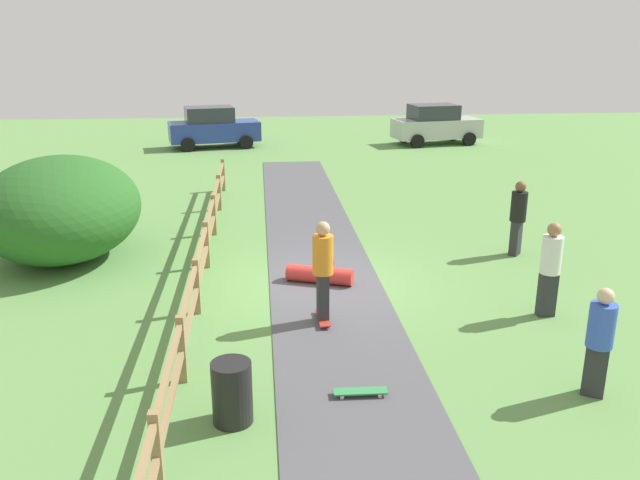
{
  "coord_description": "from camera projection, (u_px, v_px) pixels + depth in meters",
  "views": [
    {
      "loc": [
        -1.33,
        -12.8,
        5.11
      ],
      "look_at": [
        -0.12,
        -0.01,
        1.0
      ],
      "focal_mm": 35.98,
      "sensor_mm": 36.0,
      "label": 1
    }
  ],
  "objects": [
    {
      "name": "skater_riding",
      "position": [
        323.0,
        266.0,
        11.63
      ],
      "size": [
        0.39,
        0.81,
        1.93
      ],
      "color": "#B23326",
      "rests_on": "asphalt_path"
    },
    {
      "name": "bystander_black",
      "position": [
        518.0,
        215.0,
        15.35
      ],
      "size": [
        0.54,
        0.54,
        1.83
      ],
      "color": "#2D2D33",
      "rests_on": "ground_plane"
    },
    {
      "name": "asphalt_path",
      "position": [
        325.0,
        283.0,
        13.81
      ],
      "size": [
        2.4,
        28.0,
        0.02
      ],
      "primitive_type": "cube",
      "color": "#515156",
      "rests_on": "ground_plane"
    },
    {
      "name": "skateboard_loose",
      "position": [
        360.0,
        391.0,
        9.47
      ],
      "size": [
        0.8,
        0.22,
        0.08
      ],
      "color": "#338C4C",
      "rests_on": "asphalt_path"
    },
    {
      "name": "wooden_fence",
      "position": [
        202.0,
        258.0,
        13.38
      ],
      "size": [
        0.12,
        18.12,
        1.1
      ],
      "color": "#997A51",
      "rests_on": "ground_plane"
    },
    {
      "name": "bush_large",
      "position": [
        61.0,
        209.0,
        15.05
      ],
      "size": [
        3.64,
        4.37,
        2.45
      ],
      "primitive_type": "ellipsoid",
      "color": "#286023",
      "rests_on": "ground_plane"
    },
    {
      "name": "skater_fallen",
      "position": [
        321.0,
        274.0,
        13.84
      ],
      "size": [
        1.47,
        1.33,
        0.36
      ],
      "color": "red",
      "rests_on": "asphalt_path"
    },
    {
      "name": "ground_plane",
      "position": [
        325.0,
        284.0,
        13.81
      ],
      "size": [
        60.0,
        60.0,
        0.0
      ],
      "primitive_type": "plane",
      "color": "#60934C"
    },
    {
      "name": "bystander_white",
      "position": [
        550.0,
        265.0,
        11.95
      ],
      "size": [
        0.38,
        0.38,
        1.84
      ],
      "color": "#2D2D33",
      "rests_on": "ground_plane"
    },
    {
      "name": "parked_car_blue",
      "position": [
        213.0,
        127.0,
        30.37
      ],
      "size": [
        4.45,
        2.62,
        1.92
      ],
      "color": "#283D99",
      "rests_on": "ground_plane"
    },
    {
      "name": "parked_car_silver",
      "position": [
        436.0,
        124.0,
        31.34
      ],
      "size": [
        4.42,
        2.5,
        1.92
      ],
      "color": "#B7B7BC",
      "rests_on": "ground_plane"
    },
    {
      "name": "bystander_blue",
      "position": [
        600.0,
        337.0,
        9.27
      ],
      "size": [
        0.52,
        0.52,
        1.7
      ],
      "color": "#2D2D33",
      "rests_on": "ground_plane"
    },
    {
      "name": "trash_bin",
      "position": [
        232.0,
        392.0,
        8.76
      ],
      "size": [
        0.56,
        0.56,
        0.9
      ],
      "primitive_type": "cylinder",
      "color": "black",
      "rests_on": "ground_plane"
    }
  ]
}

